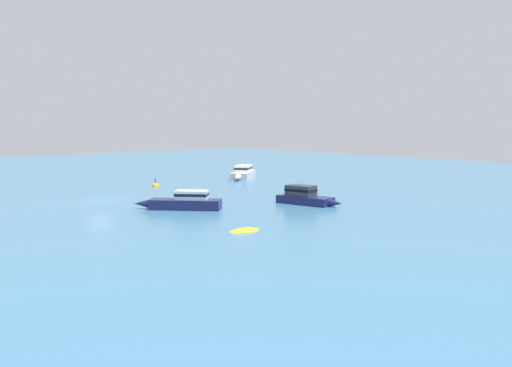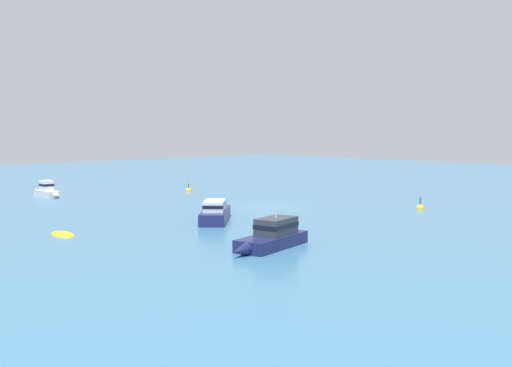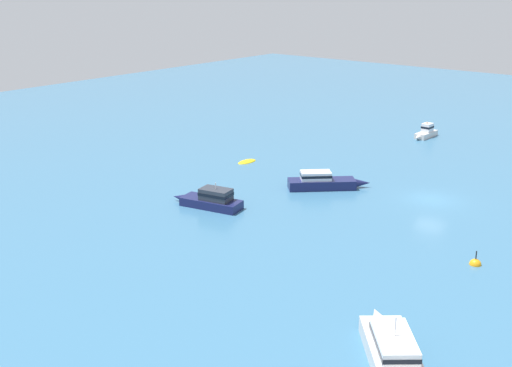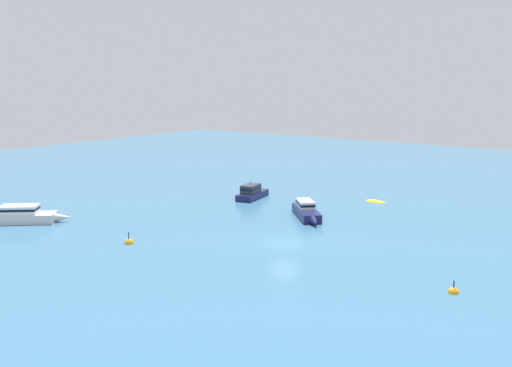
# 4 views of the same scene
# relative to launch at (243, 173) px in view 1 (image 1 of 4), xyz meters

# --- Properties ---
(ground_plane) EXTENTS (160.00, 160.00, 0.00)m
(ground_plane) POSITION_rel_launch_xyz_m (24.45, 9.08, -0.72)
(ground_plane) COLOR teal
(launch) EXTENTS (7.14, 6.35, 2.72)m
(launch) POSITION_rel_launch_xyz_m (0.00, 0.00, 0.00)
(launch) COLOR silver
(launch) RESTS_ON ground
(powerboat) EXTENTS (2.94, 6.56, 2.21)m
(powerboat) POSITION_rel_launch_xyz_m (10.90, 22.56, -0.03)
(powerboat) COLOR #191E4C
(powerboat) RESTS_ON ground
(cabin_cruiser) EXTENTS (6.18, 6.38, 1.63)m
(cabin_cruiser) POSITION_rel_launch_xyz_m (21.05, 18.12, -0.06)
(cabin_cruiser) COLOR #191E4C
(cabin_cruiser) RESTS_ON ground
(rib) EXTENTS (2.45, 1.29, 0.42)m
(rib) POSITION_rel_launch_xyz_m (23.39, 29.19, -0.72)
(rib) COLOR yellow
(rib) RESTS_ON ground
(channel_buoy) EXTENTS (0.80, 0.80, 1.39)m
(channel_buoy) POSITION_rel_launch_xyz_m (13.88, 1.11, -0.71)
(channel_buoy) COLOR orange
(channel_buoy) RESTS_ON ground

